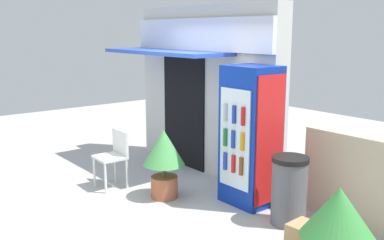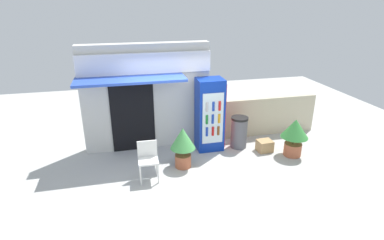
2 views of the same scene
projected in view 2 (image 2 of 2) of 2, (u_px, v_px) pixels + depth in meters
ground at (186, 173)px, 7.26m from camera, size 16.00×16.00×0.00m
storefront_building at (146, 96)px, 8.08m from camera, size 3.34×1.14×2.79m
drink_cooler at (210, 115)px, 8.14m from camera, size 0.70×0.65×1.93m
plastic_chair at (148, 157)px, 6.88m from camera, size 0.45×0.43×0.88m
potted_plant_near_shop at (183, 143)px, 7.33m from camera, size 0.60×0.60×1.01m
potted_plant_curbside at (295, 133)px, 7.87m from camera, size 0.69×0.69×1.00m
trash_bin at (239, 132)px, 8.39m from camera, size 0.46×0.46×0.87m
stone_boundary_wall at (269, 115)px, 9.22m from camera, size 2.82×0.24×1.13m
cardboard_box at (265, 146)px, 8.27m from camera, size 0.40×0.35×0.30m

